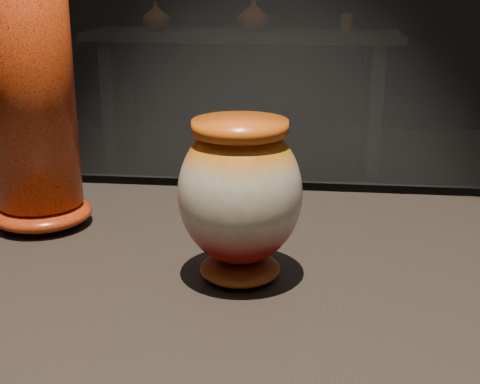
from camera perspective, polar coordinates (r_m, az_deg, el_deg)
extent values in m
cube|color=black|center=(0.77, 2.42, -10.70)|extent=(2.00, 0.80, 0.05)
ellipsoid|color=maroon|center=(0.80, 0.00, -6.53)|extent=(0.10, 0.10, 0.03)
ellipsoid|color=beige|center=(0.77, 0.00, -0.08)|extent=(0.16, 0.16, 0.17)
cylinder|color=orange|center=(0.75, 0.00, 5.57)|extent=(0.12, 0.12, 0.02)
ellipsoid|color=#D7510E|center=(1.01, -16.48, -1.70)|extent=(0.16, 0.16, 0.04)
cylinder|color=#D7510E|center=(0.96, -17.63, 10.47)|extent=(0.13, 0.13, 0.40)
cube|color=black|center=(4.41, 0.27, 13.24)|extent=(2.00, 0.60, 0.05)
cube|color=black|center=(4.64, -10.33, 7.58)|extent=(0.08, 0.50, 0.85)
cube|color=black|center=(4.45, 11.28, 7.10)|extent=(0.08, 0.50, 0.85)
imported|color=#865913|center=(4.49, -7.16, 14.66)|extent=(0.20, 0.20, 0.18)
imported|color=maroon|center=(4.42, 1.14, 14.86)|extent=(0.24, 0.24, 0.20)
cylinder|color=#865913|center=(4.40, 9.07, 14.08)|extent=(0.08, 0.08, 0.11)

